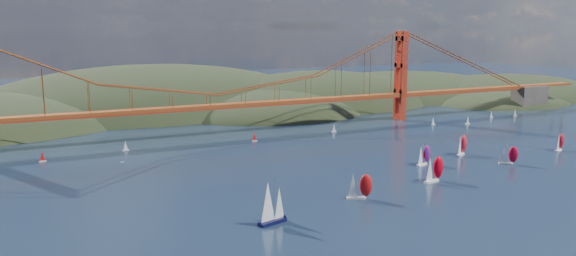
# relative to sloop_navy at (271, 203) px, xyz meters

# --- Properties ---
(ground) EXTENTS (1200.00, 1200.00, 0.00)m
(ground) POSITION_rel_sloop_navy_xyz_m (30.56, -40.79, -6.46)
(ground) COLOR black
(ground) RESTS_ON ground
(headlands) EXTENTS (725.00, 225.00, 96.00)m
(headlands) POSITION_rel_sloop_navy_xyz_m (75.51, 237.50, -18.91)
(headlands) COLOR black
(headlands) RESTS_ON ground
(bridge) EXTENTS (552.00, 12.00, 55.00)m
(bridge) POSITION_rel_sloop_navy_xyz_m (28.82, 139.21, 25.78)
(bridge) COLOR #954117
(bridge) RESTS_ON ground
(sloop_navy) EXTENTS (9.90, 6.92, 14.63)m
(sloop_navy) POSITION_rel_sloop_navy_xyz_m (0.00, 0.00, 0.00)
(sloop_navy) COLOR black
(sloop_navy) RESTS_ON ground
(racer_0) EXTENTS (8.83, 6.25, 9.90)m
(racer_0) POSITION_rel_sloop_navy_xyz_m (36.76, 9.50, -1.78)
(racer_0) COLOR silver
(racer_0) RESTS_ON ground
(racer_1) EXTENTS (9.74, 5.11, 10.93)m
(racer_1) POSITION_rel_sloop_navy_xyz_m (73.73, 15.29, -1.29)
(racer_1) COLOR white
(racer_1) RESTS_ON ground
(racer_2) EXTENTS (7.78, 6.36, 8.91)m
(racer_2) POSITION_rel_sloop_navy_xyz_m (120.51, 23.35, -2.25)
(racer_2) COLOR white
(racer_2) RESTS_ON ground
(racer_3) EXTENTS (9.10, 6.78, 10.25)m
(racer_3) POSITION_rel_sloop_navy_xyz_m (114.85, 45.11, -1.61)
(racer_3) COLOR white
(racer_3) RESTS_ON ground
(racer_4) EXTENTS (8.04, 5.44, 9.00)m
(racer_4) POSITION_rel_sloop_navy_xyz_m (162.83, 32.00, -2.21)
(racer_4) COLOR white
(racer_4) RESTS_ON ground
(racer_rwb) EXTENTS (8.42, 5.07, 9.43)m
(racer_rwb) POSITION_rel_sloop_navy_xyz_m (87.06, 37.65, -2.00)
(racer_rwb) COLOR white
(racer_rwb) RESTS_ON ground
(distant_boat_2) EXTENTS (3.00, 2.00, 4.70)m
(distant_boat_2) POSITION_rel_sloop_navy_xyz_m (-57.67, 114.02, -4.05)
(distant_boat_2) COLOR silver
(distant_boat_2) RESTS_ON ground
(distant_boat_3) EXTENTS (3.00, 2.00, 4.70)m
(distant_boat_3) POSITION_rel_sloop_navy_xyz_m (-21.29, 121.22, -4.05)
(distant_boat_3) COLOR silver
(distant_boat_3) RESTS_ON ground
(distant_boat_4) EXTENTS (3.00, 2.00, 4.70)m
(distant_boat_4) POSITION_rel_sloop_navy_xyz_m (156.05, 113.53, -4.05)
(distant_boat_4) COLOR silver
(distant_boat_4) RESTS_ON ground
(distant_boat_5) EXTENTS (3.00, 2.00, 4.70)m
(distant_boat_5) POSITION_rel_sloop_navy_xyz_m (176.72, 106.76, -4.05)
(distant_boat_5) COLOR silver
(distant_boat_5) RESTS_ON ground
(distant_boat_6) EXTENTS (3.00, 2.00, 4.70)m
(distant_boat_6) POSITION_rel_sloop_navy_xyz_m (206.43, 117.41, -4.05)
(distant_boat_6) COLOR silver
(distant_boat_6) RESTS_ON ground
(distant_boat_7) EXTENTS (3.00, 2.00, 4.70)m
(distant_boat_7) POSITION_rel_sloop_navy_xyz_m (226.70, 116.83, -4.05)
(distant_boat_7) COLOR silver
(distant_boat_7) RESTS_ON ground
(distant_boat_8) EXTENTS (3.00, 2.00, 4.70)m
(distant_boat_8) POSITION_rel_sloop_navy_xyz_m (91.06, 119.06, -4.05)
(distant_boat_8) COLOR silver
(distant_boat_8) RESTS_ON ground
(distant_boat_9) EXTENTS (3.00, 2.00, 4.70)m
(distant_boat_9) POSITION_rel_sloop_navy_xyz_m (41.75, 114.88, -4.05)
(distant_boat_9) COLOR silver
(distant_boat_9) RESTS_ON ground
(gull) EXTENTS (0.90, 0.25, 0.17)m
(gull) POSITION_rel_sloop_navy_xyz_m (-43.18, -7.78, 18.77)
(gull) COLOR white
(gull) RESTS_ON ground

